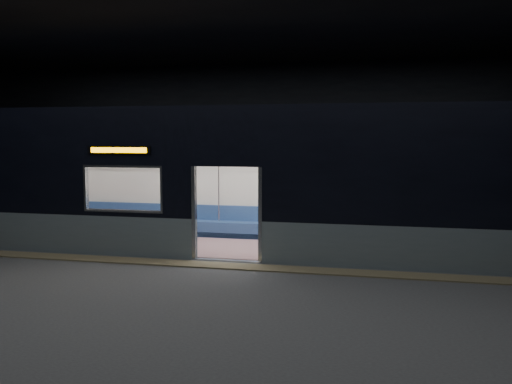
% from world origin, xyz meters
% --- Properties ---
extents(station_floor, '(24.00, 14.00, 0.01)m').
position_xyz_m(station_floor, '(0.00, 0.00, -0.01)').
color(station_floor, '#47494C').
rests_on(station_floor, ground).
extents(station_envelope, '(24.00, 14.00, 5.00)m').
position_xyz_m(station_envelope, '(0.00, 0.00, 3.66)').
color(station_envelope, black).
rests_on(station_envelope, station_floor).
extents(tactile_strip, '(22.80, 0.50, 0.03)m').
position_xyz_m(tactile_strip, '(0.00, 0.55, 0.01)').
color(tactile_strip, '#8C7F59').
rests_on(tactile_strip, station_floor).
extents(metro_car, '(18.00, 3.04, 3.35)m').
position_xyz_m(metro_car, '(-0.00, 2.54, 1.85)').
color(metro_car, gray).
rests_on(metro_car, station_floor).
extents(passenger, '(0.41, 0.68, 1.35)m').
position_xyz_m(passenger, '(1.89, 3.55, 0.79)').
color(passenger, black).
rests_on(passenger, metro_car).
extents(handbag, '(0.36, 0.33, 0.15)m').
position_xyz_m(handbag, '(1.86, 3.33, 0.68)').
color(handbag, black).
rests_on(handbag, passenger).
extents(transit_map, '(1.00, 0.03, 0.65)m').
position_xyz_m(transit_map, '(1.92, 3.85, 1.48)').
color(transit_map, white).
rests_on(transit_map, metro_car).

